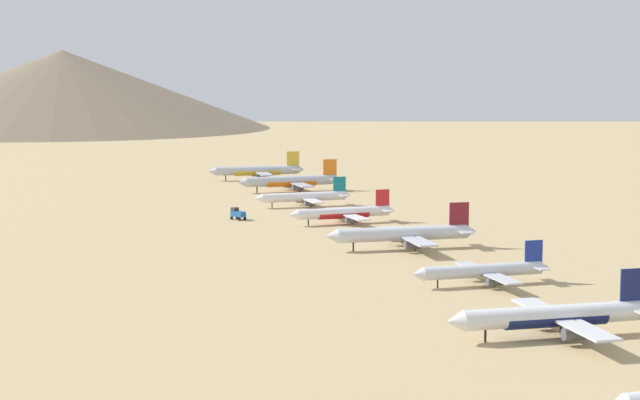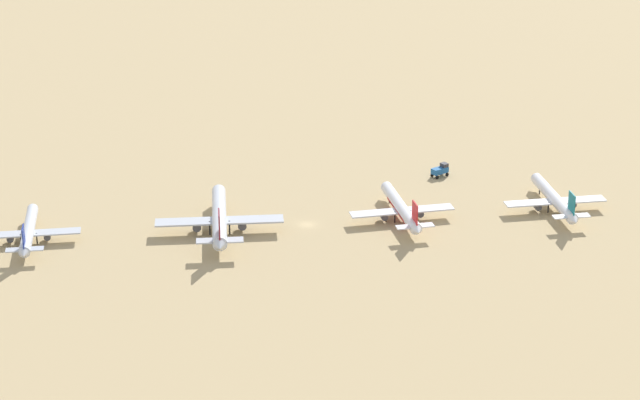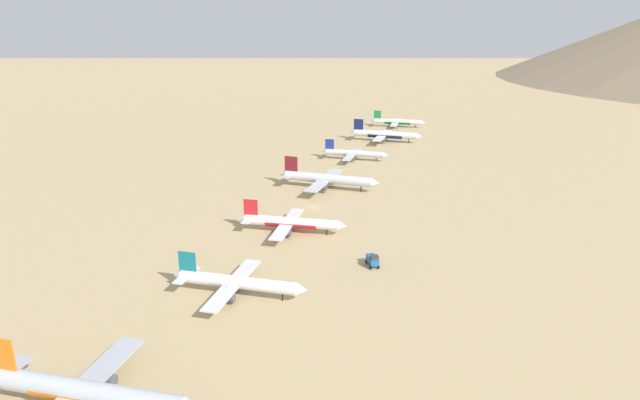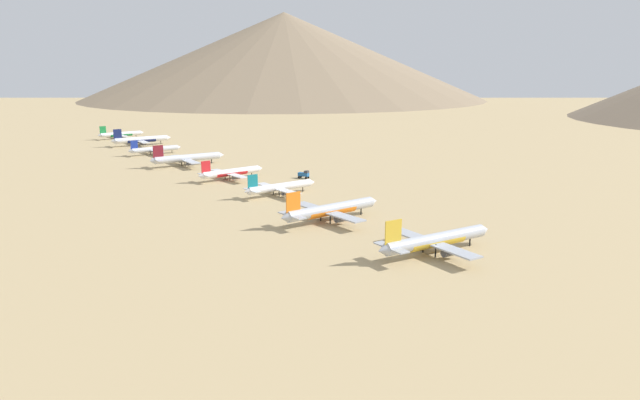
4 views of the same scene
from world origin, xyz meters
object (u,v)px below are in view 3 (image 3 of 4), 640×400
Objects in this scene: parked_jet_2 at (236,282)px; parked_jet_4 at (327,179)px; parked_jet_5 at (354,153)px; service_truck at (373,260)px; parked_jet_6 at (385,135)px; parked_jet_1 at (83,392)px; parked_jet_3 at (290,222)px; parked_jet_7 at (397,122)px.

parked_jet_2 is 0.84× the size of parked_jet_4.
parked_jet_5 is 5.91× the size of service_truck.
parked_jet_5 is at bearing -93.22° from parked_jet_6.
parked_jet_1 is at bearing -85.79° from parked_jet_5.
parked_jet_6 is at bearing 86.78° from parked_jet_5.
parked_jet_4 reaches higher than parked_jet_3.
parked_jet_1 reaches higher than service_truck.
parked_jet_2 is at bearing -85.74° from parked_jet_6.
service_truck is (26.73, 28.63, -1.39)m from parked_jet_2.
parked_jet_5 is at bearing -89.00° from parked_jet_7.
parked_jet_1 is 1.21× the size of parked_jet_2.
parked_jet_4 is 1.22× the size of parked_jet_7.
parked_jet_6 reaches higher than parked_jet_2.
parked_jet_6 is 46.43m from parked_jet_7.
parked_jet_2 reaches higher than parked_jet_5.
service_truck is at bearing -25.06° from parked_jet_3.
parked_jet_4 is 50.34m from parked_jet_5.
parked_jet_2 is at bearing -85.53° from parked_jet_7.
parked_jet_5 is at bearing 94.21° from parked_jet_1.
parked_jet_5 is (-11.62, 99.69, -0.19)m from parked_jet_3.
parked_jet_1 is at bearing -86.84° from parked_jet_7.
parked_jet_3 reaches higher than parked_jet_5.
parked_jet_7 is (-4.30, 46.22, -0.63)m from parked_jet_6.
parked_jet_1 is 7.64× the size of service_truck.
parked_jet_3 is at bearing 96.87° from parked_jet_2.
parked_jet_5 reaches higher than service_truck.
parked_jet_1 is 81.63m from service_truck.
parked_jet_5 is 0.96× the size of parked_jet_7.
parked_jet_2 is 6.29× the size of service_truck.
parked_jet_2 is 0.86× the size of parked_jet_6.
parked_jet_4 reaches higher than parked_jet_7.
parked_jet_6 is at bearing -84.68° from parked_jet_7.
parked_jet_6 is (-14.21, 190.62, 0.52)m from parked_jet_2.
parked_jet_3 is 147.32m from parked_jet_6.
parked_jet_3 is 0.86× the size of parked_jet_6.
parked_jet_6 reaches higher than parked_jet_5.
parked_jet_1 reaches higher than parked_jet_2.
parked_jet_5 is 47.44m from parked_jet_6.
parked_jet_2 is 1.00× the size of parked_jet_3.
parked_jet_4 is at bearing -88.53° from parked_jet_6.
parked_jet_7 is at bearing 102.26° from service_truck.
parked_jet_5 is 0.81× the size of parked_jet_6.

